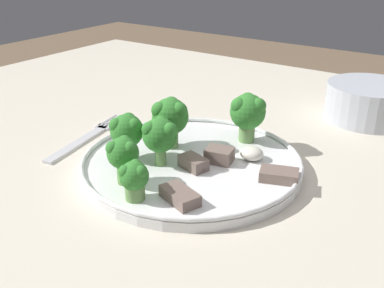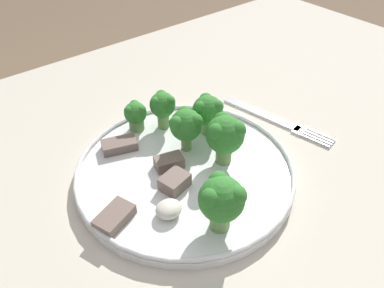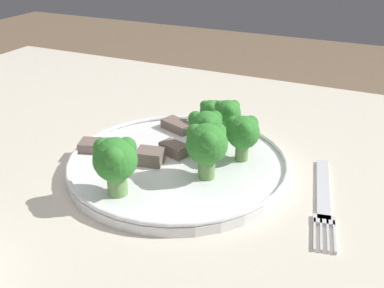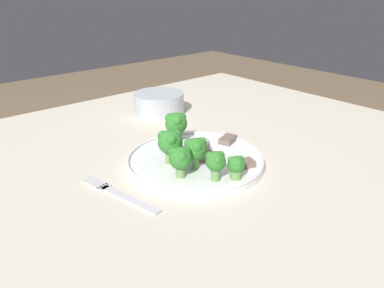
{
  "view_description": "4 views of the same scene",
  "coord_description": "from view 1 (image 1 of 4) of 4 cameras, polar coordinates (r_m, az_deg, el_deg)",
  "views": [
    {
      "loc": [
        0.31,
        -0.51,
        1.0
      ],
      "look_at": [
        0.02,
        -0.09,
        0.76
      ],
      "focal_mm": 42.0,
      "sensor_mm": 36.0,
      "label": 1
    },
    {
      "loc": [
        0.23,
        0.21,
        1.07
      ],
      "look_at": [
        0.0,
        -0.07,
        0.77
      ],
      "focal_mm": 35.0,
      "sensor_mm": 36.0,
      "label": 2
    },
    {
      "loc": [
        -0.23,
        0.38,
        1.02
      ],
      "look_at": [
        -0.01,
        -0.08,
        0.76
      ],
      "focal_mm": 42.0,
      "sensor_mm": 36.0,
      "label": 3
    },
    {
      "loc": [
        -0.46,
        -0.61,
        1.08
      ],
      "look_at": [
        0.02,
        -0.06,
        0.76
      ],
      "focal_mm": 35.0,
      "sensor_mm": 36.0,
      "label": 4
    }
  ],
  "objects": [
    {
      "name": "table",
      "position": [
        0.7,
        2.79,
        -6.88
      ],
      "size": [
        1.33,
        0.99,
        0.72
      ],
      "color": "beige",
      "rests_on": "ground_plane"
    },
    {
      "name": "dinner_plate",
      "position": [
        0.59,
        -0.08,
        -2.41
      ],
      "size": [
        0.29,
        0.29,
        0.02
      ],
      "color": "white",
      "rests_on": "table"
    },
    {
      "name": "fork",
      "position": [
        0.7,
        -13.1,
        0.86
      ],
      "size": [
        0.06,
        0.19,
        0.0
      ],
      "color": "silver",
      "rests_on": "table"
    },
    {
      "name": "cream_bowl",
      "position": [
        0.81,
        21.64,
        4.89
      ],
      "size": [
        0.14,
        0.14,
        0.06
      ],
      "color": "#B7BCC6",
      "rests_on": "table"
    },
    {
      "name": "broccoli_floret_near_rim_left",
      "position": [
        0.61,
        -2.79,
        3.55
      ],
      "size": [
        0.05,
        0.05,
        0.07
      ],
      "color": "#709E56",
      "rests_on": "dinner_plate"
    },
    {
      "name": "broccoli_floret_center_left",
      "position": [
        0.53,
        -8.77,
        -1.24
      ],
      "size": [
        0.04,
        0.04,
        0.06
      ],
      "color": "#709E56",
      "rests_on": "dinner_plate"
    },
    {
      "name": "broccoli_floret_back_left",
      "position": [
        0.56,
        -4.11,
        1.21
      ],
      "size": [
        0.05,
        0.04,
        0.06
      ],
      "color": "#709E56",
      "rests_on": "dinner_plate"
    },
    {
      "name": "broccoli_floret_front_left",
      "position": [
        0.64,
        7.1,
        4.09
      ],
      "size": [
        0.05,
        0.05,
        0.07
      ],
      "color": "#709E56",
      "rests_on": "dinner_plate"
    },
    {
      "name": "broccoli_floret_center_back",
      "position": [
        0.59,
        -8.28,
        1.71
      ],
      "size": [
        0.04,
        0.04,
        0.06
      ],
      "color": "#709E56",
      "rests_on": "dinner_plate"
    },
    {
      "name": "broccoli_floret_mid_cluster",
      "position": [
        0.5,
        -7.36,
        -4.23
      ],
      "size": [
        0.03,
        0.03,
        0.05
      ],
      "color": "#709E56",
      "rests_on": "dinner_plate"
    },
    {
      "name": "meat_slice_front_slice",
      "position": [
        0.58,
        3.49,
        -1.42
      ],
      "size": [
        0.04,
        0.03,
        0.02
      ],
      "color": "#756056",
      "rests_on": "dinner_plate"
    },
    {
      "name": "meat_slice_middle_slice",
      "position": [
        0.55,
        11.01,
        -3.89
      ],
      "size": [
        0.05,
        0.04,
        0.01
      ],
      "color": "#756056",
      "rests_on": "dinner_plate"
    },
    {
      "name": "meat_slice_rear_slice",
      "position": [
        0.57,
        0.18,
        -2.4
      ],
      "size": [
        0.04,
        0.03,
        0.02
      ],
      "color": "#756056",
      "rests_on": "dinner_plate"
    },
    {
      "name": "meat_slice_edge_slice",
      "position": [
        0.5,
        -1.56,
        -6.58
      ],
      "size": [
        0.05,
        0.04,
        0.01
      ],
      "color": "#756056",
      "rests_on": "dinner_plate"
    },
    {
      "name": "sauce_dollop",
      "position": [
        0.6,
        7.57,
        -1.18
      ],
      "size": [
        0.03,
        0.03,
        0.02
      ],
      "color": "silver",
      "rests_on": "dinner_plate"
    }
  ]
}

